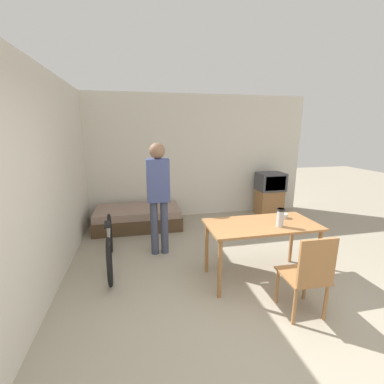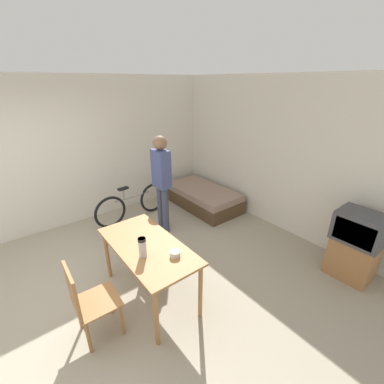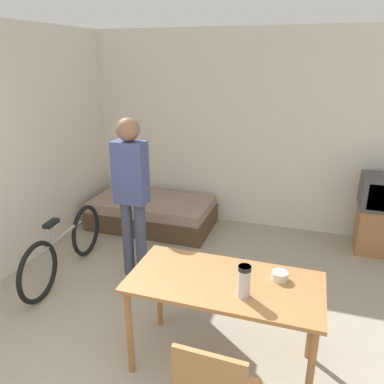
{
  "view_description": "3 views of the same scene",
  "coord_description": "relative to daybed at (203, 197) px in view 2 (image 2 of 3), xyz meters",
  "views": [
    {
      "loc": [
        -1.16,
        -1.89,
        1.96
      ],
      "look_at": [
        -0.32,
        2.03,
        0.98
      ],
      "focal_mm": 24.0,
      "sensor_mm": 36.0,
      "label": 1
    },
    {
      "loc": [
        2.73,
        -0.2,
        2.58
      ],
      "look_at": [
        -0.17,
        2.08,
        0.98
      ],
      "focal_mm": 24.0,
      "sensor_mm": 36.0,
      "label": 2
    },
    {
      "loc": [
        0.88,
        -1.36,
        2.33
      ],
      "look_at": [
        -0.26,
        2.16,
        0.99
      ],
      "focal_mm": 35.0,
      "sensor_mm": 36.0,
      "label": 3
    }
  ],
  "objects": [
    {
      "name": "dining_table",
      "position": [
        1.58,
        -2.24,
        0.48
      ],
      "size": [
        1.43,
        0.7,
        0.78
      ],
      "color": "#9E6B3D",
      "rests_on": "ground_plane"
    },
    {
      "name": "ground_plane",
      "position": [
        1.2,
        -3.2,
        -0.2
      ],
      "size": [
        20.0,
        20.0,
        0.0
      ],
      "primitive_type": "plane",
      "color": "#9E937F"
    },
    {
      "name": "wall_back",
      "position": [
        1.2,
        0.57,
        1.15
      ],
      "size": [
        5.43,
        0.06,
        2.7
      ],
      "color": "silver",
      "rests_on": "ground_plane"
    },
    {
      "name": "bicycle",
      "position": [
        -0.41,
        -1.49,
        0.12
      ],
      "size": [
        0.18,
        1.6,
        0.73
      ],
      "color": "black",
      "rests_on": "ground_plane"
    },
    {
      "name": "wooden_chair",
      "position": [
        1.71,
        -3.04,
        0.32
      ],
      "size": [
        0.45,
        0.45,
        0.94
      ],
      "color": "#9E6B3D",
      "rests_on": "ground_plane"
    },
    {
      "name": "tv",
      "position": [
        3.01,
        0.17,
        0.32
      ],
      "size": [
        0.59,
        0.47,
        1.0
      ],
      "color": "#9E6B3D",
      "rests_on": "ground_plane"
    },
    {
      "name": "wall_left",
      "position": [
        -1.05,
        -1.33,
        1.15
      ],
      "size": [
        0.06,
        4.74,
        2.7
      ],
      "color": "silver",
      "rests_on": "ground_plane"
    },
    {
      "name": "mate_bowl",
      "position": [
        1.96,
        -2.1,
        0.6
      ],
      "size": [
        0.12,
        0.12,
        0.06
      ],
      "color": "beige",
      "rests_on": "dining_table"
    },
    {
      "name": "person_standing",
      "position": [
        0.33,
        -1.24,
        0.84
      ],
      "size": [
        0.34,
        0.24,
        1.77
      ],
      "color": "#3D4256",
      "rests_on": "ground_plane"
    },
    {
      "name": "daybed",
      "position": [
        0.0,
        0.0,
        0.0
      ],
      "size": [
        1.71,
        0.92,
        0.41
      ],
      "color": "#4C3823",
      "rests_on": "ground_plane"
    },
    {
      "name": "thermos_flask",
      "position": [
        1.74,
        -2.38,
        0.7
      ],
      "size": [
        0.09,
        0.09,
        0.24
      ],
      "color": "#B7B7BC",
      "rests_on": "dining_table"
    }
  ]
}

